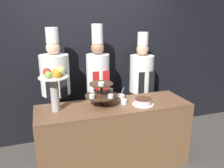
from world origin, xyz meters
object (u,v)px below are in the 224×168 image
at_px(cake_round, 143,102).
at_px(chef_center_right, 141,83).
at_px(tiered_stand, 101,93).
at_px(fruit_pedestal, 55,83).
at_px(cup_white, 124,102).
at_px(chef_left, 56,87).
at_px(serving_bowl_far, 119,97).
at_px(chef_center_left, 98,83).

bearing_deg(cake_round, chef_center_right, 66.18).
height_order(tiered_stand, cake_round, tiered_stand).
distance_m(fruit_pedestal, cup_white, 0.90).
relative_size(tiered_stand, chef_left, 0.22).
height_order(cup_white, chef_left, chef_left).
relative_size(cup_white, chef_center_right, 0.04).
xyz_separation_m(fruit_pedestal, cake_round, (1.07, -0.14, -0.31)).
height_order(fruit_pedestal, chef_left, chef_left).
xyz_separation_m(fruit_pedestal, serving_bowl_far, (0.85, 0.14, -0.32)).
bearing_deg(chef_center_left, serving_bowl_far, -66.98).
distance_m(chef_left, chef_center_right, 1.34).
xyz_separation_m(cake_round, serving_bowl_far, (-0.22, 0.29, -0.01)).
height_order(tiered_stand, serving_bowl_far, tiered_stand).
height_order(serving_bowl_far, chef_center_left, chef_center_left).
bearing_deg(fruit_pedestal, chef_center_left, 40.85).
relative_size(chef_center_left, chef_center_right, 1.07).
height_order(fruit_pedestal, chef_center_right, chef_center_right).
relative_size(tiered_stand, cake_round, 1.51).
relative_size(fruit_pedestal, serving_bowl_far, 3.38).
bearing_deg(cake_round, tiered_stand, 165.86).
relative_size(cake_round, chef_center_left, 0.14).
xyz_separation_m(cup_white, chef_left, (-0.80, 0.62, 0.09)).
bearing_deg(chef_center_right, serving_bowl_far, -141.01).
distance_m(tiered_stand, chef_center_right, 1.02).
xyz_separation_m(tiered_stand, serving_bowl_far, (0.30, 0.16, -0.14)).
relative_size(cake_round, serving_bowl_far, 1.72).
distance_m(fruit_pedestal, serving_bowl_far, 0.92).
distance_m(tiered_stand, serving_bowl_far, 0.36).
relative_size(tiered_stand, chef_center_left, 0.22).
xyz_separation_m(fruit_pedestal, cup_white, (0.84, -0.04, -0.32)).
relative_size(tiered_stand, cup_white, 5.38).
distance_m(cup_white, chef_center_left, 0.65).
bearing_deg(chef_left, serving_bowl_far, -28.19).
distance_m(serving_bowl_far, chef_left, 0.92).
bearing_deg(chef_left, chef_center_right, -0.00).
xyz_separation_m(cake_round, chef_center_right, (0.32, 0.72, 0.03)).
xyz_separation_m(fruit_pedestal, chef_center_left, (0.67, 0.58, -0.22)).
distance_m(fruit_pedestal, chef_center_right, 1.53).
bearing_deg(chef_left, cup_white, -37.68).
bearing_deg(chef_center_left, cup_white, -73.98).
bearing_deg(chef_left, chef_center_left, 0.00).
height_order(cup_white, chef_center_right, chef_center_right).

